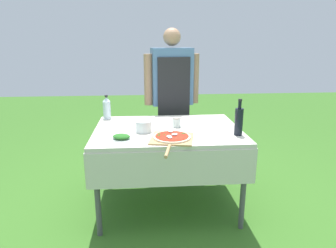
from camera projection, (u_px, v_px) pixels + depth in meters
ground_plane at (168, 204)px, 2.83m from camera, size 12.00×12.00×0.00m
prep_table at (168, 137)px, 2.65m from camera, size 1.28×0.96×0.75m
person_cook at (172, 91)px, 3.29m from camera, size 0.61×0.25×1.62m
pizza_on_peel at (172, 138)px, 2.32m from camera, size 0.38×0.58×0.05m
oil_bottle at (239, 121)px, 2.41m from camera, size 0.07×0.07×0.30m
water_bottle at (107, 108)px, 2.93m from camera, size 0.08×0.08×0.24m
herb_container at (121, 137)px, 2.32m from camera, size 0.19×0.17×0.04m
mixing_tub at (144, 126)px, 2.52m from camera, size 0.14×0.14×0.09m
sauce_jar at (177, 123)px, 2.66m from camera, size 0.07×0.07×0.09m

